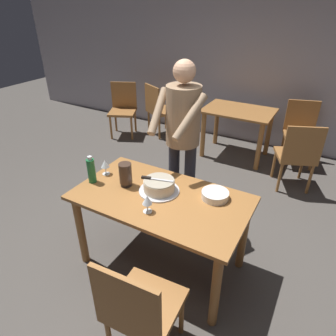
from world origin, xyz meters
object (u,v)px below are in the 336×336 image
object	(u,v)px
background_chair_0	(297,154)
background_chair_2	(159,108)
background_table	(238,120)
cake_on_platter	(159,186)
chair_near_side	(139,308)
water_bottle	(91,170)
plate_stack	(215,195)
hurricane_lamp	(125,175)
wine_glass_near	(105,164)
cake_knife	(151,178)
background_chair_1	(300,131)
main_dining_table	(161,209)
person_cutting_cake	(182,131)
wine_glass_far	(147,200)
background_chair_3	(123,107)

from	to	relation	value
background_chair_0	background_chair_2	distance (m)	2.48
background_table	cake_on_platter	bearing A→B (deg)	-87.98
chair_near_side	background_chair_0	xyz separation A→B (m)	(0.51, 2.70, 0.00)
cake_on_platter	water_bottle	distance (m)	0.61
plate_stack	hurricane_lamp	distance (m)	0.77
plate_stack	wine_glass_near	xyz separation A→B (m)	(-1.01, -0.14, 0.07)
cake_knife	background_chair_0	xyz separation A→B (m)	(0.93, 1.88, -0.37)
background_table	background_chair_1	bearing A→B (deg)	17.14
main_dining_table	wine_glass_near	size ratio (longest dim) A/B	9.92
wine_glass_near	person_cutting_cake	distance (m)	0.77
cake_knife	wine_glass_far	world-z (taller)	wine_glass_far
background_table	cake_knife	bearing A→B (deg)	-89.63
wine_glass_near	water_bottle	xyz separation A→B (m)	(-0.02, -0.16, 0.01)
main_dining_table	background_chair_3	distance (m)	3.17
water_bottle	chair_near_side	bearing A→B (deg)	-35.91
background_chair_1	background_chair_0	bearing A→B (deg)	-83.88
hurricane_lamp	cake_on_platter	bearing A→B (deg)	11.92
wine_glass_near	wine_glass_far	bearing A→B (deg)	-23.83
water_bottle	cake_on_platter	bearing A→B (deg)	15.11
main_dining_table	background_chair_0	xyz separation A→B (m)	(0.81, 1.92, -0.13)
background_chair_0	background_chair_1	world-z (taller)	same
background_chair_0	background_chair_1	bearing A→B (deg)	96.12
cake_on_platter	background_table	bearing A→B (deg)	92.02
main_dining_table	background_table	size ratio (longest dim) A/B	1.43
person_cutting_cake	background_chair_0	bearing A→B (deg)	54.43
water_bottle	background_chair_3	xyz separation A→B (m)	(-1.51, 2.42, -0.37)
cake_on_platter	wine_glass_near	distance (m)	0.57
wine_glass_far	hurricane_lamp	world-z (taller)	hurricane_lamp
hurricane_lamp	main_dining_table	bearing A→B (deg)	0.46
main_dining_table	chair_near_side	world-z (taller)	chair_near_side
main_dining_table	background_table	distance (m)	2.47
main_dining_table	background_chair_3	size ratio (longest dim) A/B	1.59
background_table	background_chair_1	xyz separation A→B (m)	(0.86, 0.26, -0.09)
background_chair_0	background_chair_3	xyz separation A→B (m)	(-2.96, 0.40, 0.00)
background_chair_1	background_chair_3	distance (m)	2.90
hurricane_lamp	background_chair_2	bearing A→B (deg)	115.48
wine_glass_far	cake_on_platter	bearing A→B (deg)	103.01
background_table	hurricane_lamp	bearing A→B (deg)	-94.88
cake_on_platter	wine_glass_near	bearing A→B (deg)	179.74
chair_near_side	wine_glass_near	bearing A→B (deg)	137.68
wine_glass_near	background_chair_0	xyz separation A→B (m)	(1.43, 1.85, -0.36)
wine_glass_far	background_table	world-z (taller)	wine_glass_far
chair_near_side	background_chair_1	size ratio (longest dim) A/B	1.00
water_bottle	chair_near_side	size ratio (longest dim) A/B	0.28
cake_on_platter	wine_glass_far	world-z (taller)	wine_glass_far
plate_stack	background_chair_2	distance (m)	3.11
person_cutting_cake	background_chair_2	distance (m)	2.52
cake_on_platter	background_chair_2	size ratio (longest dim) A/B	0.38
hurricane_lamp	background_chair_3	distance (m)	2.96
plate_stack	wine_glass_far	size ratio (longest dim) A/B	1.53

